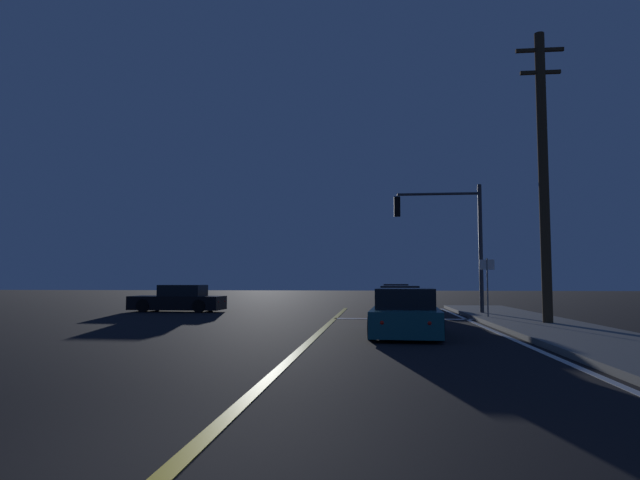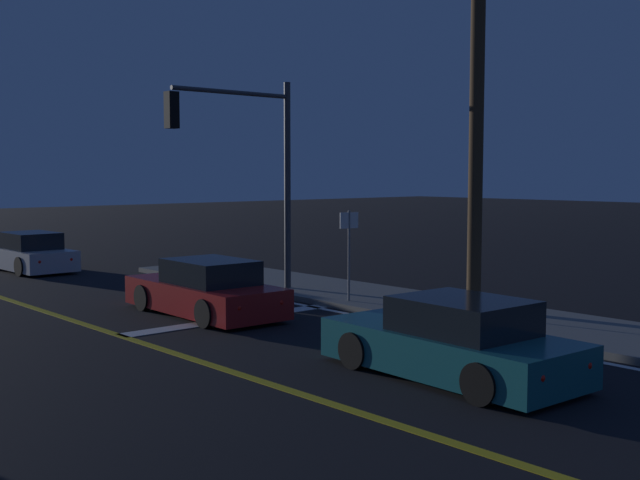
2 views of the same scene
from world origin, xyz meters
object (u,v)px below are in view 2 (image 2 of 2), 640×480
Objects in this scene: car_distant_tail_silver at (28,254)px; utility_pole_right at (477,92)px; traffic_signal_near_right at (247,153)px; street_sign_corner at (349,242)px; car_following_oncoming_red at (206,291)px; car_parked_curb_teal at (453,343)px.

car_distant_tail_silver is 16.84m from utility_pole_right.
car_distant_tail_silver is at bearing -78.08° from traffic_signal_near_right.
street_sign_corner is at bearing 116.41° from utility_pole_right.
street_sign_corner reaches higher than car_following_oncoming_red.
car_following_oncoming_red is 7.56m from car_parked_curb_teal.
car_distant_tail_silver is at bearing 90.65° from car_following_oncoming_red.
car_parked_curb_teal is 0.45× the size of utility_pole_right.
traffic_signal_near_right reaches higher than car_following_oncoming_red.
street_sign_corner is at bearing -21.06° from car_following_oncoming_red.
car_parked_curb_teal is at bearing -119.79° from street_sign_corner.
utility_pole_right reaches higher than traffic_signal_near_right.
car_parked_curb_teal is (-0.17, -7.56, -0.00)m from car_following_oncoming_red.
car_distant_tail_silver is 1.86× the size of street_sign_corner.
car_distant_tail_silver is 0.77× the size of traffic_signal_near_right.
utility_pole_right reaches higher than car_distant_tail_silver.
traffic_signal_near_right is at bearing 77.46° from car_parked_curb_teal.
car_parked_curb_teal is 9.86m from traffic_signal_near_right.
car_distant_tail_silver and car_parked_curb_teal have the same top height.
utility_pole_right is at bearing -63.59° from street_sign_corner.
street_sign_corner is (3.52, 6.16, 1.05)m from car_parked_curb_teal.
car_distant_tail_silver is 10.66m from traffic_signal_near_right.
traffic_signal_near_right is (2.09, -9.91, 3.32)m from car_distant_tail_silver.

